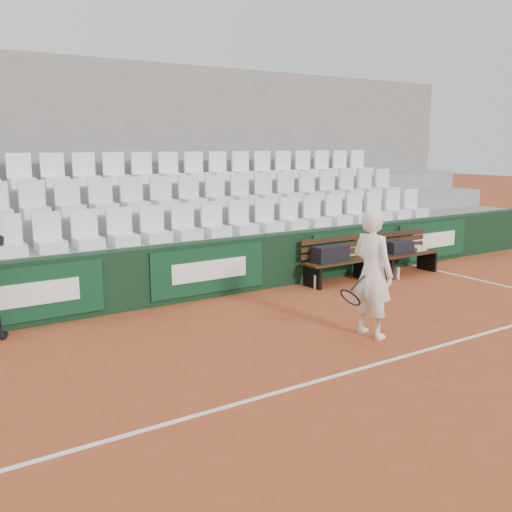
{
  "coord_description": "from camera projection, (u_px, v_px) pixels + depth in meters",
  "views": [
    {
      "loc": [
        -4.8,
        -4.79,
        2.69
      ],
      "look_at": [
        -0.15,
        2.4,
        1.0
      ],
      "focal_mm": 40.0,
      "sensor_mm": 36.0,
      "label": 1
    }
  ],
  "objects": [
    {
      "name": "tennis_player",
      "position": [
        372.0,
        273.0,
        7.96
      ],
      "size": [
        0.75,
        0.71,
        1.83
      ],
      "color": "white",
      "rests_on": "ground"
    },
    {
      "name": "court_baseline",
      "position": [
        372.0,
        366.0,
        7.02
      ],
      "size": [
        18.0,
        0.06,
        0.01
      ],
      "primitive_type": "cube",
      "color": "white",
      "rests_on": "ground"
    },
    {
      "name": "sports_bag_right",
      "position": [
        400.0,
        247.0,
        11.84
      ],
      "size": [
        0.56,
        0.31,
        0.25
      ],
      "primitive_type": "cube",
      "rotation": [
        0.0,
        0.0,
        -0.11
      ],
      "color": "black",
      "rests_on": "bench_right"
    },
    {
      "name": "seat_row_mid",
      "position": [
        179.0,
        192.0,
        11.13
      ],
      "size": [
        11.9,
        0.44,
        0.63
      ],
      "primitive_type": "cube",
      "color": "silver",
      "rests_on": "grandstand_tier_mid"
    },
    {
      "name": "grandstand_tier_front",
      "position": [
        198.0,
        262.0,
        10.73
      ],
      "size": [
        18.0,
        0.95,
        1.0
      ],
      "primitive_type": "cube",
      "color": "gray",
      "rests_on": "ground"
    },
    {
      "name": "water_bottle_far",
      "position": [
        398.0,
        273.0,
        11.49
      ],
      "size": [
        0.07,
        0.07,
        0.24
      ],
      "primitive_type": "cylinder",
      "color": "silver",
      "rests_on": "ground"
    },
    {
      "name": "seat_row_front",
      "position": [
        202.0,
        220.0,
        10.43
      ],
      "size": [
        11.9,
        0.44,
        0.63
      ],
      "primitive_type": "cube",
      "color": "white",
      "rests_on": "grandstand_tier_front"
    },
    {
      "name": "sports_bag_left",
      "position": [
        330.0,
        254.0,
        10.99
      ],
      "size": [
        0.73,
        0.32,
        0.31
      ],
      "primitive_type": "cube",
      "rotation": [
        0.0,
        0.0,
        0.01
      ],
      "color": "black",
      "rests_on": "bench_left"
    },
    {
      "name": "bench_left",
      "position": [
        338.0,
        272.0,
        11.16
      ],
      "size": [
        1.5,
        0.56,
        0.45
      ],
      "primitive_type": "cube",
      "color": "#372210",
      "rests_on": "ground"
    },
    {
      "name": "back_barrier",
      "position": [
        218.0,
        268.0,
        10.25
      ],
      "size": [
        18.0,
        0.34,
        1.0
      ],
      "color": "black",
      "rests_on": "ground"
    },
    {
      "name": "towel",
      "position": [
        417.0,
        248.0,
        12.16
      ],
      "size": [
        0.36,
        0.28,
        0.09
      ],
      "primitive_type": "cube",
      "rotation": [
        0.0,
        0.0,
        0.11
      ],
      "color": "beige",
      "rests_on": "bench_right"
    },
    {
      "name": "sports_bag_ground",
      "position": [
        372.0,
        274.0,
        11.46
      ],
      "size": [
        0.47,
        0.37,
        0.25
      ],
      "primitive_type": "cube",
      "rotation": [
        0.0,
        0.0,
        -0.35
      ],
      "color": "black",
      "rests_on": "ground"
    },
    {
      "name": "grandstand_tier_back",
      "position": [
        157.0,
        226.0,
        12.21
      ],
      "size": [
        18.0,
        0.95,
        1.9
      ],
      "primitive_type": "cube",
      "color": "gray",
      "rests_on": "ground"
    },
    {
      "name": "grandstand_tier_mid",
      "position": [
        177.0,
        243.0,
        11.47
      ],
      "size": [
        18.0,
        0.95,
        1.45
      ],
      "primitive_type": "cube",
      "color": "#959592",
      "rests_on": "ground"
    },
    {
      "name": "seat_row_back",
      "position": [
        159.0,
        167.0,
        11.82
      ],
      "size": [
        11.9,
        0.44,
        0.63
      ],
      "primitive_type": "cube",
      "color": "white",
      "rests_on": "grandstand_tier_back"
    },
    {
      "name": "bench_right",
      "position": [
        406.0,
        263.0,
        11.97
      ],
      "size": [
        1.5,
        0.56,
        0.45
      ],
      "primitive_type": "cube",
      "color": "#371C10",
      "rests_on": "ground"
    },
    {
      "name": "ground",
      "position": [
        372.0,
        366.0,
        7.02
      ],
      "size": [
        80.0,
        80.0,
        0.0
      ],
      "primitive_type": "plane",
      "color": "#A24624",
      "rests_on": "ground"
    },
    {
      "name": "grandstand_rear_wall",
      "position": [
        144.0,
        167.0,
        12.48
      ],
      "size": [
        18.0,
        0.3,
        4.4
      ],
      "primitive_type": "cube",
      "color": "gray",
      "rests_on": "ground"
    },
    {
      "name": "water_bottle_near",
      "position": [
        316.0,
        282.0,
        10.73
      ],
      "size": [
        0.07,
        0.07,
        0.27
      ],
      "primitive_type": "cylinder",
      "color": "silver",
      "rests_on": "ground"
    }
  ]
}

